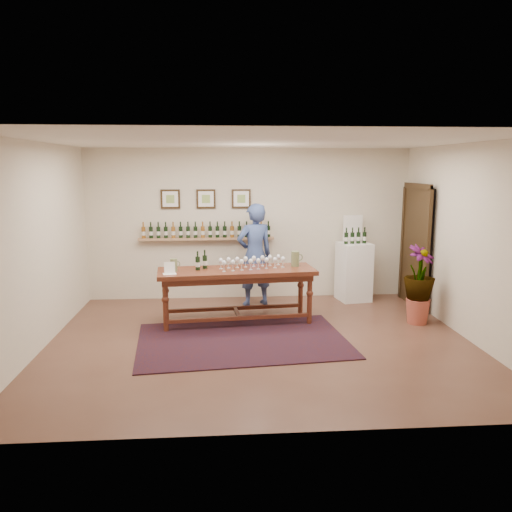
{
  "coord_description": "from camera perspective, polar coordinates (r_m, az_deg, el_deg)",
  "views": [
    {
      "loc": [
        -0.56,
        -6.78,
        2.46
      ],
      "look_at": [
        0.0,
        0.8,
        1.1
      ],
      "focal_mm": 35.0,
      "sensor_mm": 36.0,
      "label": 1
    }
  ],
  "objects": [
    {
      "name": "table_glasses",
      "position": [
        7.93,
        -0.46,
        -0.74
      ],
      "size": [
        1.34,
        0.63,
        0.18
      ],
      "primitive_type": null,
      "rotation": [
        0.0,
        0.0,
        0.26
      ],
      "color": "silver",
      "rests_on": "tasting_table"
    },
    {
      "name": "pitcher_right",
      "position": [
        8.1,
        4.5,
        -0.32
      ],
      "size": [
        0.18,
        0.18,
        0.24
      ],
      "primitive_type": null,
      "rotation": [
        0.0,
        0.0,
        0.19
      ],
      "color": "#667046",
      "rests_on": "tasting_table"
    },
    {
      "name": "rug",
      "position": [
        7.26,
        -1.55,
        -9.6
      ],
      "size": [
        3.13,
        2.25,
        0.02
      ],
      "primitive_type": "cube",
      "rotation": [
        0.0,
        0.0,
        0.1
      ],
      "color": "#45140C",
      "rests_on": "ground"
    },
    {
      "name": "menu_card",
      "position": [
        7.62,
        -9.85,
        -1.35
      ],
      "size": [
        0.22,
        0.18,
        0.18
      ],
      "primitive_type": "cube",
      "rotation": [
        0.0,
        0.0,
        0.18
      ],
      "color": "white",
      "rests_on": "tasting_table"
    },
    {
      "name": "pitcher_left",
      "position": [
        7.79,
        -9.38,
        -1.02
      ],
      "size": [
        0.14,
        0.14,
        0.19
      ],
      "primitive_type": null,
      "rotation": [
        0.0,
        0.0,
        0.14
      ],
      "color": "#667046",
      "rests_on": "tasting_table"
    },
    {
      "name": "room_shell",
      "position": [
        9.14,
        12.82,
        1.46
      ],
      "size": [
        6.0,
        6.0,
        6.0
      ],
      "color": "beige",
      "rests_on": "ground"
    },
    {
      "name": "ground",
      "position": [
        7.24,
        0.47,
        -9.74
      ],
      "size": [
        6.0,
        6.0,
        0.0
      ],
      "primitive_type": "plane",
      "color": "#543125",
      "rests_on": "ground"
    },
    {
      "name": "pedestal_bottles",
      "position": [
        9.26,
        11.29,
        2.27
      ],
      "size": [
        0.3,
        0.12,
        0.29
      ],
      "primitive_type": null,
      "rotation": [
        0.0,
        0.0,
        0.16
      ],
      "color": "black",
      "rests_on": "display_pedestal"
    },
    {
      "name": "person",
      "position": [
        8.88,
        -0.16,
        0.14
      ],
      "size": [
        0.77,
        0.63,
        1.83
      ],
      "primitive_type": "imported",
      "rotation": [
        0.0,
        0.0,
        3.47
      ],
      "color": "#35497E",
      "rests_on": "ground"
    },
    {
      "name": "tasting_table",
      "position": [
        7.89,
        -2.22,
        -2.45
      ],
      "size": [
        2.52,
        1.01,
        0.87
      ],
      "rotation": [
        0.0,
        0.0,
        0.09
      ],
      "color": "#482512",
      "rests_on": "ground"
    },
    {
      "name": "table_bottles",
      "position": [
        7.86,
        -6.28,
        -0.36
      ],
      "size": [
        0.33,
        0.24,
        0.32
      ],
      "primitive_type": null,
      "rotation": [
        0.0,
        0.0,
        0.22
      ],
      "color": "black",
      "rests_on": "tasting_table"
    },
    {
      "name": "info_sign",
      "position": [
        9.48,
        11.0,
        3.18
      ],
      "size": [
        0.38,
        0.08,
        0.52
      ],
      "primitive_type": "cube",
      "rotation": [
        0.0,
        0.0,
        0.16
      ],
      "color": "white",
      "rests_on": "display_pedestal"
    },
    {
      "name": "display_pedestal",
      "position": [
        9.46,
        11.1,
        -1.76
      ],
      "size": [
        0.62,
        0.62,
        1.08
      ],
      "primitive_type": "cube",
      "rotation": [
        0.0,
        0.0,
        0.16
      ],
      "color": "white",
      "rests_on": "ground"
    },
    {
      "name": "potted_plant",
      "position": [
        8.28,
        18.13,
        -3.13
      ],
      "size": [
        0.8,
        0.8,
        1.08
      ],
      "rotation": [
        0.0,
        0.0,
        0.66
      ],
      "color": "#A74A37",
      "rests_on": "ground"
    }
  ]
}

